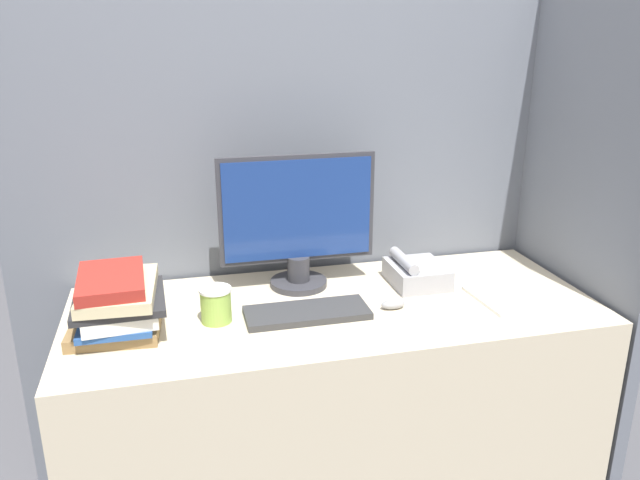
{
  "coord_description": "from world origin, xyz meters",
  "views": [
    {
      "loc": [
        -0.45,
        -1.34,
        1.54
      ],
      "look_at": [
        -0.04,
        0.36,
        0.95
      ],
      "focal_mm": 35.0,
      "sensor_mm": 36.0,
      "label": 1
    }
  ],
  "objects_px": {
    "monitor": "(298,224)",
    "book_stack": "(117,303)",
    "mouse": "(393,304)",
    "coffee_cup": "(216,305)",
    "keyboard": "(307,313)",
    "desk_telephone": "(416,273)"
  },
  "relations": [
    {
      "from": "monitor",
      "to": "book_stack",
      "type": "distance_m",
      "value": 0.6
    },
    {
      "from": "mouse",
      "to": "coffee_cup",
      "type": "height_order",
      "value": "coffee_cup"
    },
    {
      "from": "keyboard",
      "to": "mouse",
      "type": "relative_size",
      "value": 4.89
    },
    {
      "from": "book_stack",
      "to": "desk_telephone",
      "type": "relative_size",
      "value": 1.53
    },
    {
      "from": "monitor",
      "to": "mouse",
      "type": "distance_m",
      "value": 0.39
    },
    {
      "from": "monitor",
      "to": "desk_telephone",
      "type": "relative_size",
      "value": 2.52
    },
    {
      "from": "keyboard",
      "to": "coffee_cup",
      "type": "height_order",
      "value": "coffee_cup"
    },
    {
      "from": "desk_telephone",
      "to": "mouse",
      "type": "bearing_deg",
      "value": -130.12
    },
    {
      "from": "monitor",
      "to": "desk_telephone",
      "type": "height_order",
      "value": "monitor"
    },
    {
      "from": "book_stack",
      "to": "desk_telephone",
      "type": "distance_m",
      "value": 0.93
    },
    {
      "from": "book_stack",
      "to": "keyboard",
      "type": "bearing_deg",
      "value": -3.03
    },
    {
      "from": "coffee_cup",
      "to": "desk_telephone",
      "type": "height_order",
      "value": "same"
    },
    {
      "from": "keyboard",
      "to": "mouse",
      "type": "height_order",
      "value": "mouse"
    },
    {
      "from": "monitor",
      "to": "desk_telephone",
      "type": "xyz_separation_m",
      "value": [
        0.38,
        -0.08,
        -0.17
      ]
    },
    {
      "from": "monitor",
      "to": "book_stack",
      "type": "relative_size",
      "value": 1.65
    },
    {
      "from": "monitor",
      "to": "book_stack",
      "type": "xyz_separation_m",
      "value": [
        -0.55,
        -0.2,
        -0.12
      ]
    },
    {
      "from": "book_stack",
      "to": "desk_telephone",
      "type": "height_order",
      "value": "book_stack"
    },
    {
      "from": "desk_telephone",
      "to": "keyboard",
      "type": "bearing_deg",
      "value": -159.26
    },
    {
      "from": "monitor",
      "to": "mouse",
      "type": "height_order",
      "value": "monitor"
    },
    {
      "from": "mouse",
      "to": "book_stack",
      "type": "distance_m",
      "value": 0.79
    },
    {
      "from": "monitor",
      "to": "coffee_cup",
      "type": "relative_size",
      "value": 4.84
    },
    {
      "from": "mouse",
      "to": "book_stack",
      "type": "height_order",
      "value": "book_stack"
    }
  ]
}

